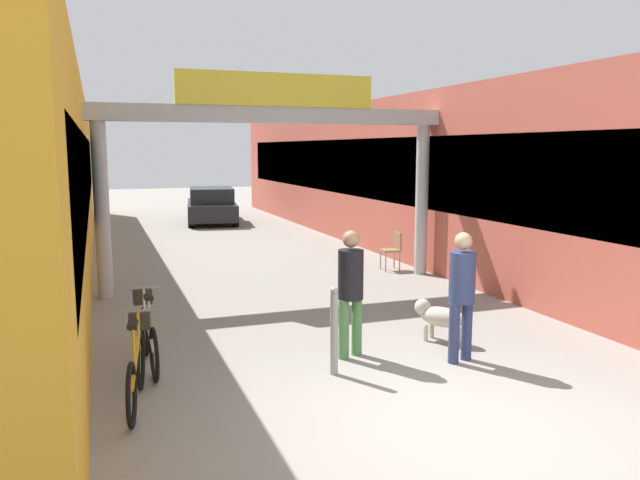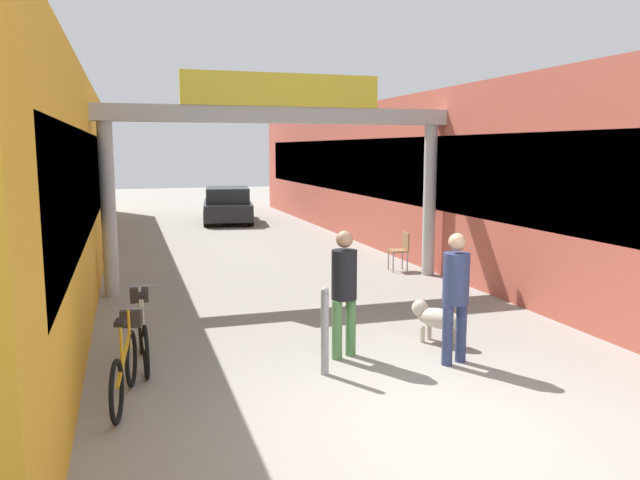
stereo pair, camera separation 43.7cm
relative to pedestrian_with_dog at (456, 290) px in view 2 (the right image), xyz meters
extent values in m
plane|color=gray|center=(-1.00, -1.49, -0.99)|extent=(80.00, 80.00, 0.00)
cube|color=gold|center=(-6.10, 9.51, 1.05)|extent=(3.00, 26.00, 4.08)
cube|color=black|center=(-4.62, 9.51, 1.26)|extent=(0.04, 23.40, 1.63)
cube|color=#B25142|center=(4.10, 9.51, 1.05)|extent=(3.00, 26.00, 4.08)
cube|color=black|center=(2.62, 9.51, 1.26)|extent=(0.04, 23.40, 1.63)
cylinder|color=#B2B2B2|center=(-4.35, 5.36, 0.66)|extent=(0.28, 0.28, 3.29)
cylinder|color=#B2B2B2|center=(2.35, 5.36, 0.66)|extent=(0.28, 0.28, 3.29)
cube|color=#B2B2B2|center=(-1.00, 5.36, 2.46)|extent=(7.40, 0.44, 0.32)
cube|color=yellow|center=(-1.00, 5.16, 2.94)|extent=(3.96, 0.10, 0.64)
cylinder|color=navy|center=(-0.12, -0.03, -0.59)|extent=(0.17, 0.17, 0.80)
cylinder|color=navy|center=(0.12, 0.03, -0.59)|extent=(0.17, 0.17, 0.80)
cylinder|color=navy|center=(0.00, 0.00, 0.15)|extent=(0.41, 0.41, 0.66)
sphere|color=tan|center=(0.00, 0.00, 0.62)|extent=(0.28, 0.28, 0.23)
cylinder|color=#4C7F47|center=(-1.41, 0.62, -0.59)|extent=(0.18, 0.18, 0.80)
cylinder|color=#4C7F47|center=(-1.18, 0.70, -0.59)|extent=(0.18, 0.18, 0.80)
cylinder|color=black|center=(-1.29, 0.66, 0.15)|extent=(0.44, 0.44, 0.66)
sphere|color=tan|center=(-1.29, 0.66, 0.62)|extent=(0.29, 0.29, 0.23)
ellipsoid|color=beige|center=(0.21, 0.80, -0.62)|extent=(0.65, 0.77, 0.29)
sphere|color=beige|center=(0.04, 1.08, -0.52)|extent=(0.34, 0.34, 0.24)
sphere|color=white|center=(0.09, 0.99, -0.63)|extent=(0.24, 0.24, 0.17)
cylinder|color=beige|center=(0.01, 0.93, -0.87)|extent=(0.10, 0.10, 0.23)
cylinder|color=beige|center=(0.17, 1.04, -0.87)|extent=(0.10, 0.10, 0.23)
cylinder|color=beige|center=(0.24, 0.57, -0.87)|extent=(0.10, 0.10, 0.23)
cylinder|color=beige|center=(0.40, 0.67, -0.87)|extent=(0.10, 0.10, 0.23)
torus|color=black|center=(-4.04, 0.42, -0.65)|extent=(0.15, 0.67, 0.67)
torus|color=black|center=(-4.19, -0.59, -0.65)|extent=(0.15, 0.67, 0.67)
cube|color=gold|center=(-4.11, -0.08, -0.47)|extent=(0.18, 0.94, 0.34)
cylinder|color=gold|center=(-4.13, -0.20, -0.25)|extent=(0.04, 0.04, 0.42)
cube|color=black|center=(-4.13, -0.20, -0.03)|extent=(0.13, 0.23, 0.05)
cylinder|color=gold|center=(-4.05, 0.36, -0.27)|extent=(0.04, 0.04, 0.46)
cylinder|color=gray|center=(-4.05, 0.36, -0.03)|extent=(0.46, 0.10, 0.03)
cube|color=#332D28|center=(-4.02, 0.56, -0.19)|extent=(0.27, 0.23, 0.20)
torus|color=black|center=(-3.90, 1.64, -0.65)|extent=(0.07, 0.67, 0.67)
torus|color=black|center=(-3.86, 0.62, -0.65)|extent=(0.07, 0.67, 0.67)
cube|color=beige|center=(-3.88, 1.13, -0.47)|extent=(0.07, 0.94, 0.34)
cylinder|color=beige|center=(-3.88, 1.01, -0.25)|extent=(0.03, 0.03, 0.42)
cube|color=black|center=(-3.88, 1.01, -0.03)|extent=(0.11, 0.22, 0.05)
cylinder|color=beige|center=(-3.90, 1.58, -0.27)|extent=(0.03, 0.03, 0.46)
cylinder|color=gray|center=(-3.90, 1.58, -0.03)|extent=(0.46, 0.04, 0.03)
cube|color=#332D28|center=(-3.90, 1.78, -0.19)|extent=(0.25, 0.21, 0.20)
cylinder|color=gray|center=(-1.74, 0.11, -0.47)|extent=(0.10, 0.10, 1.03)
sphere|color=gray|center=(-1.74, 0.11, 0.07)|extent=(0.10, 0.10, 0.10)
cylinder|color=gray|center=(1.70, 5.79, -0.76)|extent=(0.03, 0.03, 0.45)
cylinder|color=gray|center=(1.73, 6.13, -0.76)|extent=(0.03, 0.03, 0.45)
cylinder|color=gray|center=(2.04, 5.76, -0.76)|extent=(0.03, 0.03, 0.45)
cylinder|color=gray|center=(2.07, 6.10, -0.76)|extent=(0.03, 0.03, 0.45)
cube|color=olive|center=(1.89, 5.95, -0.52)|extent=(0.43, 0.43, 0.04)
cube|color=olive|center=(2.07, 5.93, -0.30)|extent=(0.07, 0.40, 0.40)
cube|color=black|center=(-0.33, 16.80, -0.51)|extent=(2.27, 4.20, 0.60)
cube|color=#1E2328|center=(-0.35, 16.65, 0.07)|extent=(1.85, 2.39, 0.55)
cylinder|color=black|center=(-0.93, 18.34, -0.69)|extent=(0.28, 0.62, 0.60)
cylinder|color=black|center=(0.65, 18.13, -0.69)|extent=(0.28, 0.62, 0.60)
cylinder|color=black|center=(-1.31, 15.47, -0.69)|extent=(0.28, 0.62, 0.60)
cylinder|color=black|center=(0.26, 15.26, -0.69)|extent=(0.28, 0.62, 0.60)
camera|label=1|loc=(-4.42, -6.85, 1.80)|focal=35.00mm
camera|label=2|loc=(-4.00, -6.98, 1.80)|focal=35.00mm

